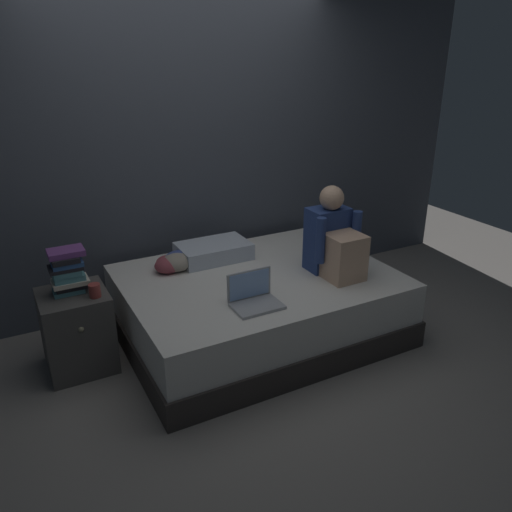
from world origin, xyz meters
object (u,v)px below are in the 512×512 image
(person_sitting, at_px, (334,241))
(mug, at_px, (95,291))
(nightstand, at_px, (77,331))
(clothes_pile, at_px, (174,262))
(bed, at_px, (258,305))
(book_stack, at_px, (68,272))
(pillow, at_px, (214,251))
(laptop, at_px, (254,297))

(person_sitting, bearing_deg, mug, 170.17)
(nightstand, bearing_deg, clothes_pile, 14.34)
(bed, xyz_separation_m, clothes_pile, (-0.51, 0.40, 0.31))
(book_stack, bearing_deg, person_sitting, -13.44)
(book_stack, relative_size, mug, 3.35)
(book_stack, bearing_deg, mug, -47.54)
(nightstand, xyz_separation_m, pillow, (1.14, 0.26, 0.28))
(bed, height_order, mug, mug)
(pillow, xyz_separation_m, mug, (-1.01, -0.38, 0.05))
(person_sitting, xyz_separation_m, clothes_pile, (-1.03, 0.61, -0.19))
(laptop, relative_size, book_stack, 1.06)
(bed, distance_m, nightstand, 1.31)
(nightstand, bearing_deg, bed, -8.50)
(person_sitting, distance_m, pillow, 0.97)
(person_sitting, relative_size, pillow, 1.17)
(nightstand, relative_size, clothes_pile, 1.71)
(book_stack, height_order, clothes_pile, book_stack)
(mug, bearing_deg, book_stack, 132.46)
(book_stack, relative_size, clothes_pile, 0.91)
(person_sitting, distance_m, clothes_pile, 1.22)
(laptop, xyz_separation_m, mug, (-0.92, 0.48, 0.06))
(nightstand, bearing_deg, book_stack, 89.78)
(nightstand, height_order, laptop, laptop)
(pillow, bearing_deg, bed, -70.09)
(bed, bearing_deg, pillow, 109.91)
(laptop, distance_m, mug, 1.04)
(nightstand, distance_m, pillow, 1.20)
(bed, xyz_separation_m, book_stack, (-1.30, 0.22, 0.47))
(book_stack, xyz_separation_m, mug, (0.13, -0.14, -0.11))
(bed, bearing_deg, person_sitting, -22.79)
(laptop, relative_size, pillow, 0.57)
(person_sitting, bearing_deg, bed, 157.21)
(nightstand, height_order, clothes_pile, clothes_pile)
(laptop, distance_m, clothes_pile, 0.84)
(nightstand, height_order, book_stack, book_stack)
(pillow, height_order, clothes_pile, clothes_pile)
(nightstand, height_order, mug, mug)
(bed, height_order, book_stack, book_stack)
(clothes_pile, bearing_deg, pillow, 8.84)
(person_sitting, xyz_separation_m, book_stack, (-1.82, 0.43, -0.03))
(mug, distance_m, clothes_pile, 0.73)
(bed, height_order, nightstand, nightstand)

